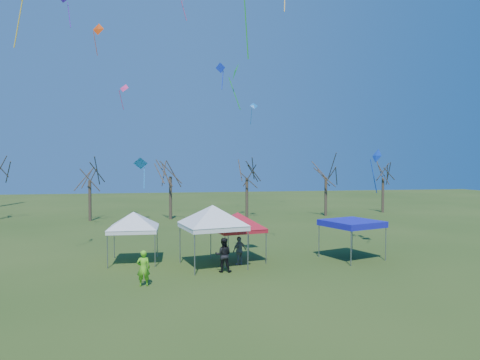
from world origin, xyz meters
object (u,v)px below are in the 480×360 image
object	(u,v)px
tree_2	(170,161)
tree_5	(383,166)
tent_white_mid	(213,209)
person_green	(143,268)
tent_white_west	(133,215)
tent_red	(238,216)
tree_1	(89,166)
tree_3	(247,163)
tent_blue	(352,224)
person_dark	(223,255)
person_grey	(239,251)
tree_4	(326,164)

from	to	relation	value
tree_2	tree_5	xyz separation A→B (m)	(26.09, 1.69, -0.56)
tree_2	tent_white_mid	xyz separation A→B (m)	(1.72, -22.44, -2.96)
tree_2	person_green	size ratio (longest dim) A/B	4.67
tree_5	tent_white_west	distance (m)	36.57
tent_red	tree_1	bearing A→B (deg)	118.53
tree_3	tent_blue	xyz separation A→B (m)	(2.13, -21.75, -3.86)
tent_blue	person_green	world-z (taller)	tent_blue
tree_2	person_dark	size ratio (longest dim) A/B	4.34
tent_red	person_dark	size ratio (longest dim) A/B	2.05
tent_red	person_grey	world-z (taller)	tent_red
tent_blue	person_dark	bearing A→B (deg)	-168.37
person_dark	tree_2	bearing A→B (deg)	-74.04
tent_white_west	person_green	world-z (taller)	tent_white_west
tree_3	tent_red	bearing A→B (deg)	-103.39
tree_5	person_grey	world-z (taller)	tree_5
tent_red	person_grey	xyz separation A→B (m)	(-0.07, -0.95, -1.96)
tent_white_west	tent_blue	size ratio (longest dim) A/B	1.04
person_green	tree_2	bearing A→B (deg)	-94.86
tree_1	person_green	world-z (taller)	tree_1
tent_red	tree_3	bearing A→B (deg)	76.61
person_green	tree_3	bearing A→B (deg)	-112.61
tree_1	person_dark	distance (m)	26.73
tree_5	person_dark	size ratio (longest dim) A/B	3.96
tent_white_mid	tree_4	bearing A→B (deg)	54.05
tree_2	person_green	world-z (taller)	tree_2
tree_1	tent_white_west	xyz separation A→B (m)	(5.57, -20.78, -2.93)
person_green	person_grey	bearing A→B (deg)	-147.79
tree_5	tent_white_mid	distance (m)	34.37
tent_blue	person_dark	size ratio (longest dim) A/B	2.06
tent_white_west	person_dark	size ratio (longest dim) A/B	2.13
tent_blue	person_dark	world-z (taller)	tent_blue
tree_4	tent_blue	distance (m)	23.18
tree_4	tent_white_west	size ratio (longest dim) A/B	1.96
tree_2	person_green	xyz separation A→B (m)	(-2.10, -25.79, -5.41)
tree_1	person_green	xyz separation A→B (m)	(6.30, -26.06, -4.92)
tent_blue	tent_white_mid	bearing A→B (deg)	-177.65
tree_5	tent_blue	xyz separation A→B (m)	(-15.55, -23.77, -3.51)
tree_4	tree_1	bearing A→B (deg)	178.58
tent_white_mid	person_green	bearing A→B (deg)	-138.76
tree_3	tree_4	bearing A→B (deg)	-0.26
tent_white_mid	tent_blue	xyz separation A→B (m)	(8.81, 0.36, -1.11)
tent_blue	tree_4	bearing A→B (deg)	71.67
tree_1	tent_blue	xyz separation A→B (m)	(18.93, -22.35, -3.57)
tree_4	tent_blue	bearing A→B (deg)	-108.33
tent_white_mid	tree_2	bearing A→B (deg)	94.39
tree_3	person_grey	world-z (taller)	tree_3
tree_3	tree_4	size ratio (longest dim) A/B	1.00
person_green	tent_blue	bearing A→B (deg)	-163.82
tree_1	tent_white_mid	world-z (taller)	tree_1
tree_4	tree_5	xyz separation A→B (m)	(8.37, 2.06, -0.33)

